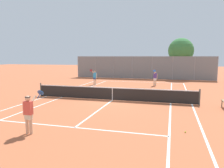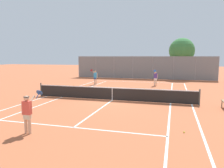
{
  "view_description": "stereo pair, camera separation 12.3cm",
  "coord_description": "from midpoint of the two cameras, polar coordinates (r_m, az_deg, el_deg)",
  "views": [
    {
      "loc": [
        4.16,
        -15.12,
        3.19
      ],
      "look_at": [
        -0.44,
        1.5,
        1.0
      ],
      "focal_mm": 35.0,
      "sensor_mm": 36.0,
      "label": 1
    },
    {
      "loc": [
        4.28,
        -15.09,
        3.19
      ],
      "look_at": [
        -0.44,
        1.5,
        1.0
      ],
      "focal_mm": 35.0,
      "sensor_mm": 36.0,
      "label": 2
    }
  ],
  "objects": [
    {
      "name": "loose_tennis_ball_1",
      "position": [
        23.78,
        -6.53,
        -0.44
      ],
      "size": [
        0.07,
        0.07,
        0.07
      ],
      "primitive_type": "sphere",
      "color": "#D1DB33",
      "rests_on": "ground"
    },
    {
      "name": "player_far_left",
      "position": [
        24.65,
        -4.27,
        1.95
      ],
      "size": [
        0.65,
        0.75,
        1.77
      ],
      "color": "beige",
      "rests_on": "ground"
    },
    {
      "name": "tennis_net",
      "position": [
        15.91,
        0.28,
        -2.47
      ],
      "size": [
        12.0,
        0.1,
        1.07
      ],
      "color": "#474C47",
      "rests_on": "ground"
    },
    {
      "name": "loose_tennis_ball_2",
      "position": [
        9.88,
        18.66,
        -11.8
      ],
      "size": [
        0.07,
        0.07,
        0.07
      ],
      "primitive_type": "sphere",
      "color": "#D1DB33",
      "rests_on": "ground"
    },
    {
      "name": "ground_plane",
      "position": [
        16.01,
        0.28,
        -4.26
      ],
      "size": [
        120.0,
        120.0,
        0.0
      ],
      "primitive_type": "plane",
      "color": "#B25B38"
    },
    {
      "name": "back_fence",
      "position": [
        31.22,
        8.12,
        4.26
      ],
      "size": [
        19.71,
        0.08,
        3.21
      ],
      "color": "gray",
      "rests_on": "ground"
    },
    {
      "name": "player_near_side",
      "position": [
        9.68,
        -20.89,
        -6.79
      ],
      "size": [
        0.66,
        0.73,
        1.77
      ],
      "color": "#D8A884",
      "rests_on": "ground"
    },
    {
      "name": "tree_behind_left",
      "position": [
        32.46,
        18.01,
        8.08
      ],
      "size": [
        3.52,
        3.52,
        5.75
      ],
      "color": "brown",
      "rests_on": "ground"
    },
    {
      "name": "court_line_markings",
      "position": [
        16.01,
        0.28,
        -4.25
      ],
      "size": [
        11.1,
        23.9,
        0.01
      ],
      "color": "silver",
      "rests_on": "ground"
    },
    {
      "name": "player_far_right",
      "position": [
        24.15,
        11.43,
        1.72
      ],
      "size": [
        0.44,
        0.89,
        1.77
      ],
      "color": "beige",
      "rests_on": "ground"
    }
  ]
}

